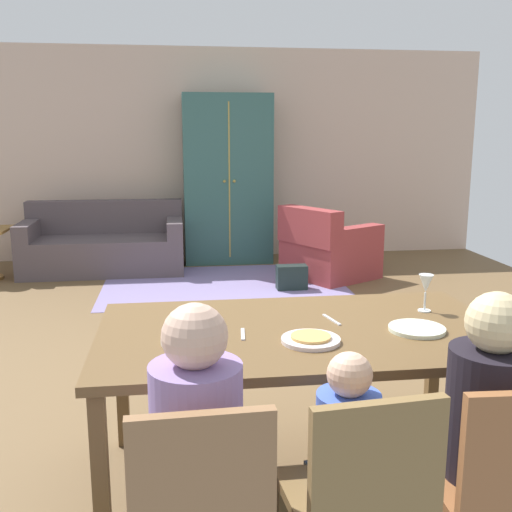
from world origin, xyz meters
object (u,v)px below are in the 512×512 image
(handbag, at_px, (292,277))
(person_child, at_px, (343,484))
(plate_near_woman, at_px, (417,329))
(plate_near_child, at_px, (311,340))
(armoire, at_px, (227,179))
(dining_chair_man, at_px, (201,511))
(plate_near_man, at_px, (191,341))
(dining_chair_woman, at_px, (506,486))
(couch, at_px, (104,246))
(person_woman, at_px, (481,452))
(dining_table, at_px, (302,342))
(wine_glass, at_px, (426,285))
(armchair, at_px, (327,250))
(person_man, at_px, (197,473))
(dining_chair_child, at_px, (361,498))

(handbag, bearing_deg, person_child, -98.75)
(plate_near_woman, relative_size, person_child, 0.27)
(plate_near_child, xyz_separation_m, armoire, (0.11, 5.23, 0.28))
(dining_chair_man, xyz_separation_m, armoire, (0.61, 5.93, 0.56))
(plate_near_man, relative_size, dining_chair_woman, 0.29)
(couch, xyz_separation_m, armoire, (1.52, 0.39, 0.75))
(person_woman, bearing_deg, dining_chair_man, -170.08)
(dining_table, height_order, wine_glass, wine_glass)
(plate_near_child, bearing_deg, wine_glass, 28.76)
(dining_chair_woman, bearing_deg, plate_near_woman, 89.67)
(armchair, bearing_deg, armoire, 134.13)
(armchair, height_order, handbag, armchair)
(dining_chair_man, relative_size, couch, 0.47)
(dining_table, distance_m, armoire, 5.06)
(handbag, bearing_deg, plate_near_woman, -92.31)
(couch, bearing_deg, person_man, -80.41)
(person_man, relative_size, person_woman, 1.00)
(couch, distance_m, armoire, 1.74)
(plate_near_child, xyz_separation_m, person_woman, (0.50, -0.53, -0.26))
(dining_table, height_order, plate_near_man, plate_near_man)
(armoire, bearing_deg, person_man, -96.05)
(couch, height_order, armchair, same)
(person_man, relative_size, dining_chair_woman, 1.28)
(person_woman, bearing_deg, person_man, 180.00)
(armchair, xyz_separation_m, handbag, (-0.50, -0.47, -0.19))
(dining_chair_man, relative_size, person_man, 0.78)
(plate_near_man, xyz_separation_m, handbag, (1.15, 3.62, -0.64))
(dining_table, xyz_separation_m, person_woman, (0.50, -0.71, -0.18))
(dining_chair_woman, relative_size, couch, 0.47)
(dining_chair_child, bearing_deg, couch, 104.34)
(dining_table, xyz_separation_m, handbag, (0.65, 3.50, -0.56))
(person_woman, bearing_deg, plate_near_woman, 90.19)
(plate_near_man, bearing_deg, dining_chair_woman, -37.38)
(person_man, distance_m, dining_chair_child, 0.54)
(couch, bearing_deg, dining_table, -73.18)
(dining_table, xyz_separation_m, plate_near_woman, (0.50, -0.10, 0.07))
(person_man, relative_size, dining_chair_child, 1.28)
(dining_chair_man, height_order, dining_chair_woman, same)
(dining_chair_woman, xyz_separation_m, handbag, (0.15, 4.39, -0.36))
(armchair, bearing_deg, plate_near_man, -111.95)
(dining_table, xyz_separation_m, plate_near_man, (-0.50, -0.12, 0.07))
(dining_table, xyz_separation_m, dining_chair_child, (0.01, -0.88, -0.20))
(dining_table, height_order, dining_chair_man, dining_chair_man)
(dining_chair_man, xyz_separation_m, person_woman, (1.00, 0.18, 0.02))
(dining_table, height_order, couch, couch)
(plate_near_man, height_order, dining_chair_woman, dining_chair_woman)
(dining_chair_child, height_order, person_woman, person_woman)
(plate_near_man, bearing_deg, wine_glass, 14.53)
(wine_glass, distance_m, armchair, 3.87)
(handbag, bearing_deg, couch, 150.60)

